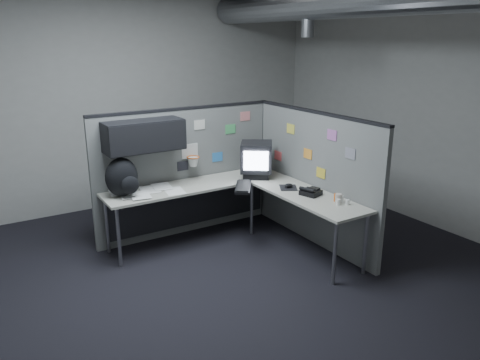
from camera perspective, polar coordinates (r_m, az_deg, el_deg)
room at (r=5.02m, az=6.40°, el=12.86°), size 5.62×5.62×3.22m
partition_back at (r=5.84m, az=-7.80°, el=2.41°), size 2.44×0.42×1.63m
partition_right at (r=5.76m, az=8.95°, el=0.32°), size 0.07×2.23×1.63m
desk at (r=5.66m, az=-1.73°, el=-1.93°), size 2.31×2.11×0.73m
monitor at (r=5.98m, az=2.01°, el=2.56°), size 0.54×0.54×0.45m
keyboard at (r=5.55m, az=0.39°, el=-0.83°), size 0.42×0.50×0.04m
mouse at (r=5.60m, az=5.91°, el=-0.79°), size 0.29×0.31×0.05m
phone at (r=5.38m, az=8.59°, el=-1.44°), size 0.24×0.25×0.10m
bottles at (r=5.17m, az=12.08°, el=-2.37°), size 0.14×0.20×0.09m
cup at (r=5.18m, az=11.92°, el=-2.20°), size 0.09×0.09×0.10m
papers at (r=5.53m, az=-11.37°, el=-1.37°), size 0.84×0.60×0.02m
backpack at (r=5.37m, az=-14.15°, el=0.25°), size 0.38×0.35×0.45m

